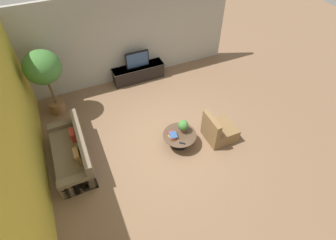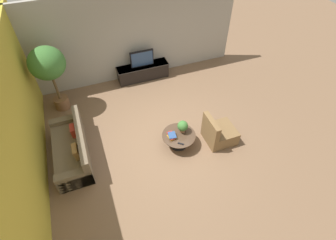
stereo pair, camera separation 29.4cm
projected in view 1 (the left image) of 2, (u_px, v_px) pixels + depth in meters
The scene contains 12 objects.
ground_plane at pixel (166, 138), 7.47m from camera, with size 24.00×24.00×0.00m, color brown.
back_wall_stone at pixel (125, 38), 8.49m from camera, with size 7.40×0.12×3.00m, color #A39E93.
side_wall_left at pixel (22, 132), 5.60m from camera, with size 0.12×7.40×3.00m, color gold.
media_console at pixel (138, 73), 9.23m from camera, with size 1.81×0.50×0.53m.
television at pixel (137, 60), 8.85m from camera, with size 0.81×0.13×0.57m.
coffee_table at pixel (180, 137), 7.12m from camera, with size 0.91×0.91×0.38m.
couch_by_wall at pixel (73, 154), 6.72m from camera, with size 0.84×2.10×0.84m.
armchair_wicker at pixel (219, 131), 7.28m from camera, with size 0.80×0.76×0.86m.
potted_palm_tall at pixel (44, 71), 7.15m from camera, with size 1.00×1.00×2.10m.
potted_plant_tabletop at pixel (183, 126), 7.00m from camera, with size 0.29×0.29×0.36m.
book_stack at pixel (173, 136), 6.95m from camera, with size 0.23×0.30×0.09m.
remote_black at pixel (182, 143), 6.82m from camera, with size 0.04×0.16×0.02m, color black.
Camera 1 is at (-1.93, -4.49, 5.67)m, focal length 28.00 mm.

